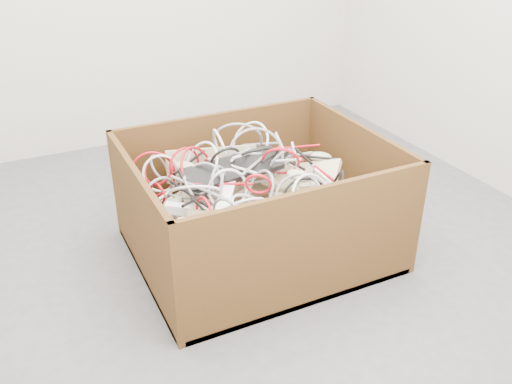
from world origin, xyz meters
name	(u,v)px	position (x,y,z in m)	size (l,w,h in m)	color
ground	(249,245)	(0.00, 0.00, 0.00)	(3.00, 3.00, 0.00)	#4B4A4D
cardboard_box	(255,225)	(0.00, -0.06, 0.14)	(1.08, 0.90, 0.54)	#37220D
keyboard_pile	(255,193)	(0.02, -0.03, 0.29)	(0.94, 0.77, 0.35)	beige
mice_scatter	(257,187)	(-0.01, -0.10, 0.36)	(0.90, 0.48, 0.19)	#B8B394
power_strip_left	(226,193)	(-0.16, -0.13, 0.38)	(0.28, 0.05, 0.04)	white
power_strip_right	(197,211)	(-0.30, -0.15, 0.34)	(0.25, 0.05, 0.04)	white
vga_plug	(326,167)	(0.39, -0.03, 0.34)	(0.04, 0.04, 0.02)	#0C21B7
cable_tangle	(237,181)	(-0.09, -0.08, 0.40)	(0.98, 0.82, 0.41)	gray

